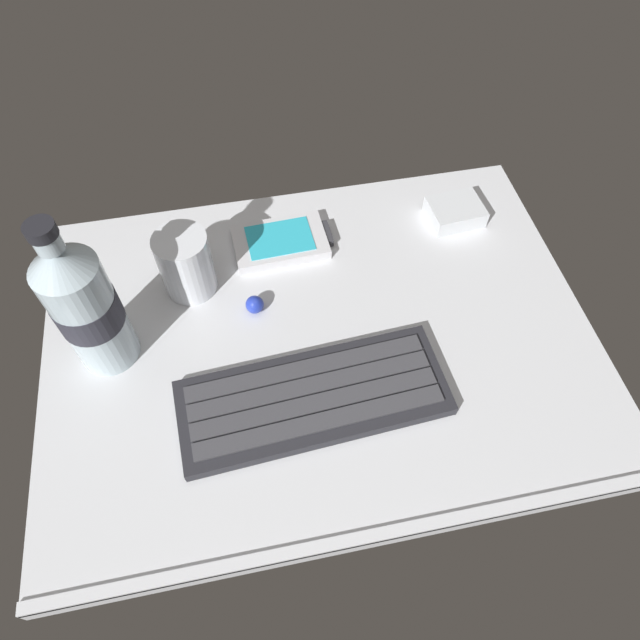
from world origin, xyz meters
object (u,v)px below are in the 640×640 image
keyboard (313,398)px  handheld_device (281,242)px  charger_block (455,212)px  trackball_mouse (255,305)px  juice_cup (186,266)px  water_bottle (85,306)px

keyboard → handheld_device: bearing=89.6°
handheld_device → charger_block: 23.86cm
handheld_device → charger_block: bearing=0.7°
keyboard → trackball_mouse: trackball_mouse is taller
handheld_device → juice_cup: juice_cup is taller
handheld_device → keyboard: bearing=-90.4°
water_bottle → trackball_mouse: bearing=8.8°
handheld_device → charger_block: size_ratio=1.86×
keyboard → juice_cup: juice_cup is taller
juice_cup → water_bottle: (-9.81, -7.87, 5.10)cm
handheld_device → juice_cup: bearing=-159.5°
charger_block → keyboard: bearing=-135.8°
charger_block → trackball_mouse: size_ratio=3.18×
juice_cup → water_bottle: size_ratio=0.41×
handheld_device → water_bottle: bearing=-150.5°
handheld_device → trackball_mouse: bearing=-116.0°
charger_block → trackball_mouse: charger_block is taller
keyboard → trackball_mouse: 14.11cm
keyboard → juice_cup: 22.25cm
handheld_device → juice_cup: 13.19cm
trackball_mouse → keyboard: bearing=-71.1°
water_bottle → trackball_mouse: (17.07, 2.63, -7.91)cm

